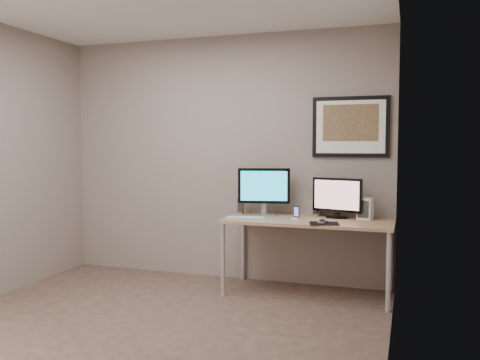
% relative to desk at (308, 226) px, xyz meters
% --- Properties ---
extents(floor, '(3.60, 3.60, 0.00)m').
position_rel_desk_xyz_m(floor, '(-1.00, -1.35, -0.66)').
color(floor, '#49372D').
rests_on(floor, ground).
extents(room, '(3.60, 3.60, 3.60)m').
position_rel_desk_xyz_m(room, '(-1.00, -0.90, 0.98)').
color(room, white).
rests_on(room, ground).
extents(desk, '(1.60, 0.70, 0.73)m').
position_rel_desk_xyz_m(desk, '(0.00, 0.00, 0.00)').
color(desk, '#946B47').
rests_on(desk, floor).
extents(framed_art, '(0.75, 0.04, 0.60)m').
position_rel_desk_xyz_m(framed_art, '(0.35, 0.33, 0.96)').
color(framed_art, black).
rests_on(framed_art, room).
extents(monitor_large, '(0.52, 0.22, 0.48)m').
position_rel_desk_xyz_m(monitor_large, '(-0.48, 0.14, 0.33)').
color(monitor_large, '#A7A8AC').
rests_on(monitor_large, desk).
extents(monitor_tv, '(0.49, 0.16, 0.39)m').
position_rel_desk_xyz_m(monitor_tv, '(0.25, 0.15, 0.28)').
color(monitor_tv, black).
rests_on(monitor_tv, desk).
extents(speaker_left, '(0.08, 0.08, 0.18)m').
position_rel_desk_xyz_m(speaker_left, '(-0.75, 0.21, 0.16)').
color(speaker_left, '#A7A8AC').
rests_on(speaker_left, desk).
extents(speaker_right, '(0.09, 0.09, 0.20)m').
position_rel_desk_xyz_m(speaker_right, '(0.03, 0.28, 0.17)').
color(speaker_right, '#A7A8AC').
rests_on(speaker_right, desk).
extents(phone_dock, '(0.08, 0.08, 0.13)m').
position_rel_desk_xyz_m(phone_dock, '(-0.11, -0.01, 0.13)').
color(phone_dock, black).
rests_on(phone_dock, desk).
extents(keyboard, '(0.39, 0.16, 0.01)m').
position_rel_desk_xyz_m(keyboard, '(-0.59, -0.13, 0.07)').
color(keyboard, silver).
rests_on(keyboard, desk).
extents(mousepad, '(0.31, 0.29, 0.00)m').
position_rel_desk_xyz_m(mousepad, '(0.19, -0.22, 0.07)').
color(mousepad, black).
rests_on(mousepad, desk).
extents(mouse, '(0.08, 0.12, 0.04)m').
position_rel_desk_xyz_m(mouse, '(0.17, -0.19, 0.09)').
color(mouse, black).
rests_on(mouse, mousepad).
extents(fan_unit, '(0.16, 0.13, 0.21)m').
position_rel_desk_xyz_m(fan_unit, '(0.52, 0.16, 0.17)').
color(fan_unit, white).
rests_on(fan_unit, desk).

